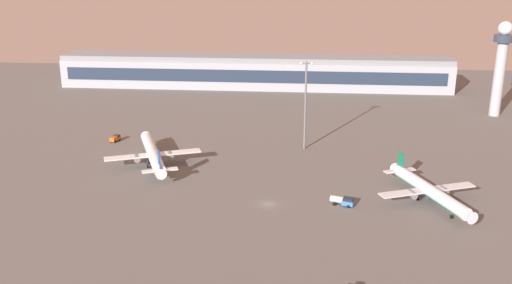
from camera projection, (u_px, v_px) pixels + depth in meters
The scene contains 8 objects.
ground_plane at pixel (268, 204), 150.71m from camera, with size 416.00×416.00×0.00m, color #605E5B.
terminal_building at pixel (254, 71), 290.47m from camera, with size 198.63×22.40×16.40m.
control_tower at pixel (501, 62), 231.41m from camera, with size 8.00×8.00×39.28m.
airplane_far_stand at pixel (429, 190), 150.78m from camera, with size 27.40×34.73×9.32m.
airplane_terminal_side at pixel (153, 154), 178.50m from camera, with size 29.55×37.45×10.06m.
cargo_loader at pixel (115, 138), 203.12m from camera, with size 3.14×4.54×2.25m.
fuel_truck at pixel (343, 201), 149.55m from camera, with size 6.64×3.89×2.35m.
apron_light_east at pixel (305, 101), 190.36m from camera, with size 4.80×0.90×30.48m.
Camera 1 is at (9.43, -138.15, 61.86)m, focal length 39.40 mm.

